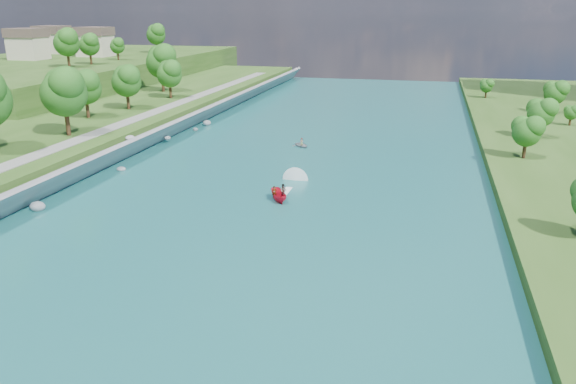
# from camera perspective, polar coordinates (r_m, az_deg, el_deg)

# --- Properties ---
(ground) EXTENTS (260.00, 260.00, 0.00)m
(ground) POSITION_cam_1_polar(r_m,az_deg,el_deg) (57.34, -6.07, -5.05)
(ground) COLOR #2D5119
(ground) RESTS_ON ground
(river_water) EXTENTS (55.00, 240.00, 0.10)m
(river_water) POSITION_cam_1_polar(r_m,az_deg,el_deg) (75.23, -0.89, 0.79)
(river_water) COLOR #195E5F
(river_water) RESTS_ON ground
(ridge_west) EXTENTS (60.00, 120.00, 9.00)m
(ridge_west) POSITION_cam_1_polar(r_m,az_deg,el_deg) (177.17, -21.22, 11.12)
(ridge_west) COLOR #2D5119
(ridge_west) RESTS_ON ground
(riprap_bank) EXTENTS (4.60, 236.00, 4.05)m
(riprap_bank) POSITION_cam_1_polar(r_m,az_deg,el_deg) (84.45, -18.23, 3.03)
(riprap_bank) COLOR slate
(riprap_bank) RESTS_ON ground
(riverside_path) EXTENTS (3.00, 200.00, 0.10)m
(riverside_path) POSITION_cam_1_polar(r_m,az_deg,el_deg) (88.22, -21.82, 4.44)
(riverside_path) COLOR gray
(riverside_path) RESTS_ON berm_west
(ridge_houses) EXTENTS (29.50, 29.50, 8.40)m
(ridge_houses) POSITION_cam_1_polar(r_m,az_deg,el_deg) (184.13, -22.26, 13.99)
(ridge_houses) COLOR beige
(ridge_houses) RESTS_ON ridge_west
(trees_ridge) EXTENTS (19.16, 54.39, 10.79)m
(trees_ridge) POSITION_cam_1_polar(r_m,az_deg,el_deg) (166.78, -17.74, 14.36)
(trees_ridge) COLOR #235115
(trees_ridge) RESTS_ON ridge_west
(motorboat) EXTENTS (3.60, 18.83, 2.01)m
(motorboat) POSITION_cam_1_polar(r_m,az_deg,el_deg) (70.07, -0.59, 0.06)
(motorboat) COLOR red
(motorboat) RESTS_ON river_water
(raft) EXTENTS (3.93, 3.96, 1.51)m
(raft) POSITION_cam_1_polar(r_m,az_deg,el_deg) (95.72, 1.40, 4.84)
(raft) COLOR gray
(raft) RESTS_ON river_water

